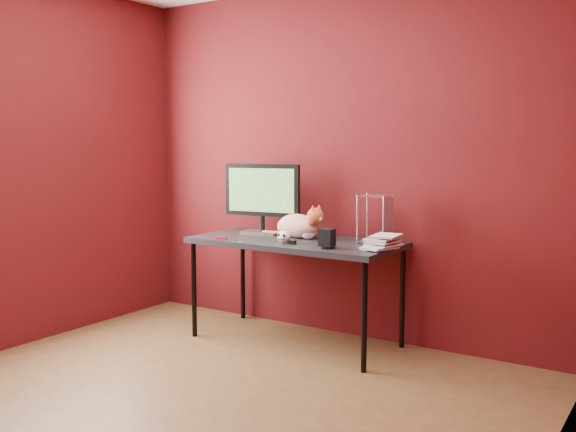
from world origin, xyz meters
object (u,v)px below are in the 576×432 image
Objects in this scene: book_stack at (374,163)px; monitor at (262,195)px; desk at (295,246)px; skull_mug at (284,237)px; speaker at (327,239)px; cat at (298,225)px.

monitor is at bearing 170.51° from book_stack.
desk is 0.20m from skull_mug.
desk is at bearing 148.41° from speaker.
skull_mug is 0.68× the size of speaker.
cat is at bearing 141.04° from speaker.
desk is 0.45m from speaker.
monitor is 4.74× the size of speaker.
speaker is (0.38, -0.21, 0.11)m from desk.
book_stack is at bearing 4.73° from skull_mug.
speaker is (0.75, -0.33, -0.24)m from monitor.
book_stack reaches higher than skull_mug.
cat is (0.34, -0.03, -0.21)m from monitor.
skull_mug is at bearing -63.16° from cat.
desk is 11.63× the size of speaker.
skull_mug is 0.81m from book_stack.
speaker is 0.12× the size of book_stack.
cat is 0.51m from speaker.
cat is at bearing 109.63° from desk.
cat is 0.82m from book_stack.
cat is 0.28m from skull_mug.
monitor is 0.86m from speaker.
desk is at bearing -53.88° from cat.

